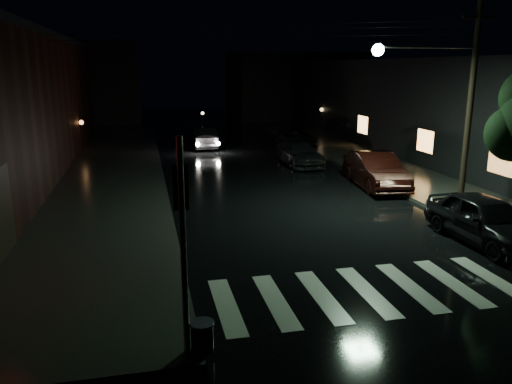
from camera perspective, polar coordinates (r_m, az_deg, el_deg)
ground at (r=11.95m, az=2.85°, el=-13.36°), size 120.00×120.00×0.00m
sidewalk_left at (r=24.89m, az=-17.29°, el=0.86°), size 6.00×44.00×0.15m
sidewalk_right at (r=27.96m, az=15.01°, el=2.43°), size 4.00×44.00×0.15m
building_right at (r=34.61m, az=22.67°, el=8.89°), size 10.00×40.00×6.00m
building_far_left at (r=55.67m, az=-20.54°, el=11.70°), size 14.00×10.00×8.00m
building_far_right at (r=57.76m, az=4.34°, el=12.09°), size 14.00×10.00×7.00m
crosswalk at (r=13.40m, az=14.92°, el=-10.64°), size 9.00×3.00×0.01m
signal_pole_corner at (r=9.63m, az=-7.22°, el=-10.35°), size 0.68×0.61×4.20m
utility_pole at (r=20.84m, az=21.90°, el=10.62°), size 4.92×0.44×8.00m
parked_car_a at (r=17.52m, az=24.75°, el=-2.88°), size 2.01×4.65×1.56m
parked_car_b at (r=23.96m, az=13.52°, el=2.42°), size 2.19×5.07×1.62m
parked_car_c at (r=28.92m, az=4.94°, el=4.43°), size 1.92×4.63×1.34m
parked_car_d at (r=35.40m, az=4.64°, el=6.18°), size 2.39×4.75×1.29m
oncoming_car at (r=35.09m, az=-6.00°, el=6.21°), size 1.58×4.41×1.45m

